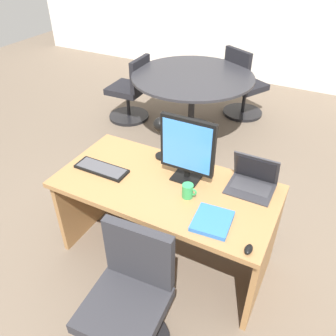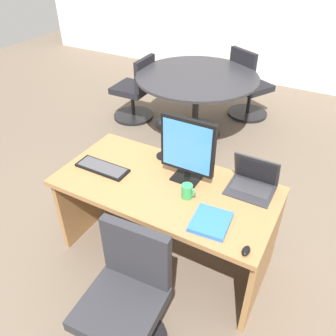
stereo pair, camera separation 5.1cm
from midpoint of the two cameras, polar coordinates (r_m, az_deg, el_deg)
The scene contains 13 objects.
ground at distance 4.03m, azimuth 10.45°, elevation 0.60°, with size 12.00×12.00×0.00m, color #6B5B4C.
desk at distance 2.63m, azimuth 0.63°, elevation -5.81°, with size 1.59×0.79×0.75m.
monitor at distance 2.37m, azimuth 3.88°, elevation 3.34°, with size 0.40×0.16×0.49m.
laptop at distance 2.47m, azimuth 14.63°, elevation -1.68°, with size 0.32×0.27×0.25m.
keyboard at distance 2.65m, azimuth -10.33°, elevation 0.04°, with size 0.42×0.15×0.02m.
mouse at distance 2.05m, azimuth 13.57°, elevation -13.26°, with size 0.04×0.08×0.04m.
desk_lamp at distance 2.60m, azimuth -0.45°, elevation 6.40°, with size 0.12×0.15×0.36m.
book at distance 2.18m, azimuth 7.78°, elevation -8.86°, with size 0.25×0.27×0.03m.
coffee_mug at distance 2.33m, azimuth 3.85°, elevation -3.88°, with size 0.11×0.08×0.10m.
office_chair at distance 2.26m, azimuth -6.29°, elevation -21.91°, with size 0.56×0.56×0.91m.
meeting_table at distance 4.35m, azimuth 5.09°, elevation 12.83°, with size 1.48×1.48×0.78m.
meeting_chair_near at distance 4.82m, azimuth -5.09°, elevation 12.18°, with size 0.56×0.56×0.88m.
meeting_chair_far at distance 4.98m, azimuth 13.34°, elevation 12.49°, with size 0.62×0.63×0.96m.
Camera 2 is at (0.95, -1.68, 2.28)m, focal length 36.65 mm.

